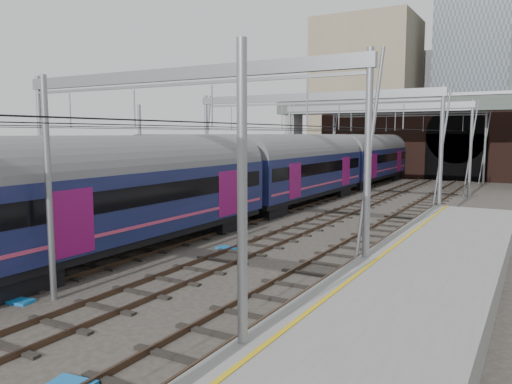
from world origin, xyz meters
The scene contains 10 objects.
tracks centered at (0.00, 15.00, 0.02)m, with size 14.40×80.00×0.22m.
overhead_line centered at (0.00, 21.49, 6.57)m, with size 16.80×80.00×8.00m.
retaining_wall centered at (1.40, 51.93, 4.33)m, with size 28.00×2.75×9.00m.
overbridge centered at (0.00, 46.00, 7.27)m, with size 28.00×3.00×9.25m.
city_skyline centered at (2.73, 70.48, 17.09)m, with size 37.50×27.50×60.00m.
train_main centered at (-2.00, 34.48, 2.64)m, with size 3.05×70.51×5.17m.
train_second centered at (-6.00, 38.59, 2.66)m, with size 3.08×53.39×5.21m.
signal_near_centre centered at (-1.75, 3.76, 2.90)m, with size 0.33×0.46×4.55m.
equip_cover_a centered at (-0.67, 1.28, 0.04)m, with size 0.76×0.54×0.09m, color #186CBA.
equip_cover_b centered at (0.94, 10.54, 0.05)m, with size 0.83×0.58×0.10m, color #186CBA.
Camera 1 is at (13.12, -8.12, 5.22)m, focal length 35.00 mm.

